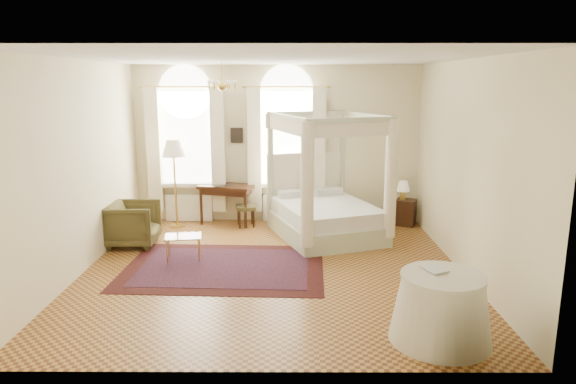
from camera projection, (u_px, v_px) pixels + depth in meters
name	position (u px, v px, depth m)	size (l,w,h in m)	color
ground	(273.00, 269.00, 8.27)	(6.00, 6.00, 0.00)	#AC7A32
room_walls	(272.00, 147.00, 7.85)	(6.00, 6.00, 6.00)	#F9E8BE
window_left	(187.00, 153.00, 10.77)	(1.62, 0.27, 3.29)	white
window_right	(287.00, 153.00, 10.76)	(1.62, 0.27, 3.29)	white
chandelier	(222.00, 85.00, 8.83)	(0.51, 0.45, 0.50)	gold
wall_pictures	(281.00, 133.00, 10.77)	(2.54, 0.03, 0.39)	black
canopy_bed	(326.00, 210.00, 9.89)	(2.39, 2.63, 2.37)	#B6BC98
nightstand	(406.00, 212.00, 10.74)	(0.39, 0.35, 0.55)	#32180D
nightstand_lamp	(403.00, 187.00, 10.64)	(0.27, 0.27, 0.39)	gold
writing_desk	(227.00, 191.00, 10.76)	(1.23, 0.85, 0.84)	#32180D
laptop	(223.00, 185.00, 10.61)	(0.34, 0.22, 0.03)	black
stool	(246.00, 209.00, 10.64)	(0.45, 0.45, 0.44)	#4B4320
armchair	(133.00, 224.00, 9.39)	(0.86, 0.89, 0.81)	#433C1D
coffee_table	(183.00, 238.00, 8.65)	(0.66, 0.51, 0.41)	silver
floor_lamp	(174.00, 153.00, 10.35)	(0.47, 0.47, 1.82)	gold
oriental_rug	(224.00, 267.00, 8.34)	(3.30, 2.43, 0.01)	#3F120F
side_table	(441.00, 308.00, 5.93)	(1.18, 1.18, 0.80)	beige
book	(426.00, 270.00, 5.94)	(0.22, 0.29, 0.03)	black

